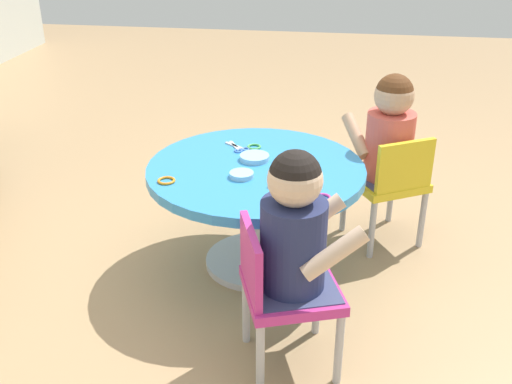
% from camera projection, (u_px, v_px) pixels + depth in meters
% --- Properties ---
extents(ground_plane, '(10.00, 10.00, 0.00)m').
position_uv_depth(ground_plane, '(256.00, 263.00, 2.66)').
color(ground_plane, tan).
extents(craft_table, '(0.89, 0.89, 0.47)m').
position_uv_depth(craft_table, '(256.00, 191.00, 2.50)').
color(craft_table, silver).
rests_on(craft_table, ground).
extents(child_chair_left, '(0.38, 0.38, 0.54)m').
position_uv_depth(child_chair_left, '(281.00, 289.00, 1.97)').
color(child_chair_left, '#B7B7BC').
rests_on(child_chair_left, ground).
extents(seated_child_left, '(0.37, 0.42, 0.51)m').
position_uv_depth(seated_child_left, '(295.00, 228.00, 1.87)').
color(seated_child_left, '#3F4772').
rests_on(seated_child_left, ground).
extents(child_chair_right, '(0.41, 0.41, 0.54)m').
position_uv_depth(child_chair_right, '(390.00, 182.00, 2.70)').
color(child_chair_right, '#B7B7BC').
rests_on(child_chair_right, ground).
extents(seated_child_right, '(0.43, 0.40, 0.51)m').
position_uv_depth(seated_child_right, '(390.00, 132.00, 2.63)').
color(seated_child_right, '#3F4772').
rests_on(seated_child_right, ground).
extents(rolling_pin, '(0.21, 0.13, 0.05)m').
position_uv_depth(rolling_pin, '(290.00, 171.00, 2.35)').
color(rolling_pin, '#D83F3F').
rests_on(rolling_pin, craft_table).
extents(craft_scissors, '(0.13, 0.13, 0.01)m').
position_uv_depth(craft_scissors, '(239.00, 148.00, 2.62)').
color(craft_scissors, silver).
rests_on(craft_scissors, craft_table).
extents(playdough_blob_0, '(0.12, 0.12, 0.02)m').
position_uv_depth(playdough_blob_0, '(255.00, 157.00, 2.51)').
color(playdough_blob_0, '#8CCCF2').
rests_on(playdough_blob_0, craft_table).
extents(playdough_blob_1, '(0.10, 0.10, 0.02)m').
position_uv_depth(playdough_blob_1, '(242.00, 175.00, 2.35)').
color(playdough_blob_1, '#8CCCF2').
rests_on(playdough_blob_1, craft_table).
extents(cookie_cutter_0, '(0.06, 0.06, 0.01)m').
position_uv_depth(cookie_cutter_0, '(323.00, 198.00, 2.19)').
color(cookie_cutter_0, '#D83FA5').
rests_on(cookie_cutter_0, craft_table).
extents(cookie_cutter_1, '(0.06, 0.06, 0.01)m').
position_uv_depth(cookie_cutter_1, '(254.00, 147.00, 2.63)').
color(cookie_cutter_1, '#4CB259').
rests_on(cookie_cutter_1, craft_table).
extents(cookie_cutter_2, '(0.07, 0.07, 0.01)m').
position_uv_depth(cookie_cutter_2, '(166.00, 181.00, 2.32)').
color(cookie_cutter_2, orange).
rests_on(cookie_cutter_2, craft_table).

